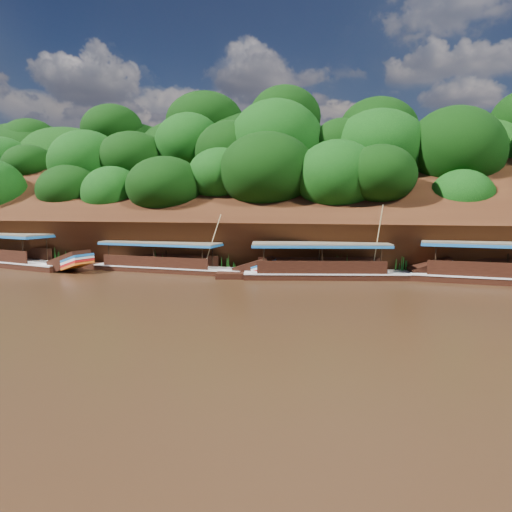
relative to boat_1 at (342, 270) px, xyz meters
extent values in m
plane|color=black|center=(-1.96, -7.70, -0.56)|extent=(160.00, 160.00, 0.00)
cube|color=black|center=(-1.96, 8.30, 2.94)|extent=(120.00, 16.12, 13.64)
cube|color=black|center=(-1.96, 18.30, -0.56)|extent=(120.00, 24.00, 12.00)
ellipsoid|color=#0F3909|center=(-31.96, 14.30, 8.44)|extent=(20.00, 10.00, 8.00)
ellipsoid|color=#0F3909|center=(-7.96, 7.30, 2.94)|extent=(18.00, 8.00, 6.40)
ellipsoid|color=#0F3909|center=(-1.96, 15.30, 8.64)|extent=(24.00, 11.00, 8.40)
cube|color=brown|center=(10.75, 0.20, 2.08)|extent=(11.21, 4.05, 0.13)
cube|color=#1961A8|center=(10.75, 0.20, 1.95)|extent=(11.21, 4.05, 0.20)
cube|color=black|center=(-0.72, -0.13, -0.56)|extent=(12.22, 4.39, 0.90)
cube|color=silver|center=(-0.72, -0.13, -0.13)|extent=(12.23, 4.46, 0.10)
cube|color=black|center=(5.93, 1.12, 0.14)|extent=(3.11, 2.15, 1.69)
cube|color=#1961A8|center=(6.67, 1.26, 0.44)|extent=(1.77, 1.96, 0.62)
cube|color=red|center=(6.67, 1.26, 0.10)|extent=(1.77, 1.96, 0.62)
cube|color=brown|center=(-1.45, -0.27, 1.86)|extent=(9.72, 4.23, 0.12)
cube|color=#1961A8|center=(-1.45, -0.27, 1.74)|extent=(9.72, 4.23, 0.18)
cylinder|color=tan|center=(2.35, -0.17, 2.23)|extent=(0.66, 0.54, 4.64)
cube|color=black|center=(-12.89, 0.45, -0.56)|extent=(12.19, 3.32, 0.82)
cube|color=silver|center=(-12.89, 0.45, -0.17)|extent=(12.19, 3.38, 0.09)
cube|color=black|center=(-6.16, -0.30, 0.08)|extent=(2.98, 1.81, 1.62)
cube|color=#1961A8|center=(-5.41, -0.38, 0.35)|extent=(1.64, 1.72, 0.60)
cube|color=red|center=(-5.41, -0.38, 0.04)|extent=(1.64, 1.72, 0.60)
cube|color=brown|center=(-13.64, 0.53, 1.64)|extent=(9.62, 3.33, 0.11)
cube|color=#1961A8|center=(-13.64, 0.53, 1.53)|extent=(9.62, 3.33, 0.16)
cylinder|color=tan|center=(-9.29, -0.13, 1.89)|extent=(1.13, 0.96, 3.87)
cube|color=black|center=(-27.17, 0.80, -0.56)|extent=(12.98, 5.77, 0.99)
cube|color=silver|center=(-27.17, 0.80, -0.08)|extent=(13.00, 5.84, 0.11)
cube|color=black|center=(-20.23, -1.13, 0.21)|extent=(3.42, 2.57, 1.83)
cube|color=#1961A8|center=(-19.46, -1.34, 0.55)|extent=(2.03, 2.25, 0.66)
cube|color=red|center=(-19.46, -1.34, 0.17)|extent=(2.03, 2.25, 0.66)
cube|color=brown|center=(-27.94, 1.02, 2.10)|extent=(10.40, 5.37, 0.13)
cube|color=#1961A8|center=(-27.94, 1.02, 1.97)|extent=(10.40, 5.37, 0.20)
cone|color=#23721C|center=(-22.65, 1.47, 0.28)|extent=(1.50, 1.50, 1.67)
cone|color=#23721C|center=(-14.07, 1.77, 0.36)|extent=(1.50, 1.50, 1.84)
cone|color=#23721C|center=(-8.76, 1.67, 0.29)|extent=(1.50, 1.50, 1.69)
cone|color=#23721C|center=(-0.22, 1.49, 0.22)|extent=(1.50, 1.50, 1.56)
cone|color=#23721C|center=(4.12, 1.89, 0.46)|extent=(1.50, 1.50, 2.02)
cone|color=#23721C|center=(10.54, 1.64, 0.18)|extent=(1.50, 1.50, 1.47)
camera|label=1|loc=(1.48, -34.63, 4.89)|focal=35.00mm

